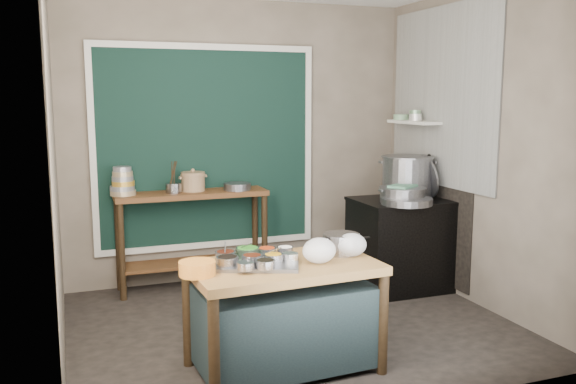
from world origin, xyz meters
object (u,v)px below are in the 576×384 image
object	(u,v)px
steamer	(402,195)
condiment_tray	(257,263)
utensil_cup	(174,188)
stove_block	(402,245)
saucepan	(341,244)
prep_table	(284,317)
back_counter	(193,240)
yellow_basin	(197,268)
stock_pot	(407,177)
ceramic_crock	(193,183)

from	to	relation	value
steamer	condiment_tray	bearing A→B (deg)	-147.55
utensil_cup	stove_block	bearing A→B (deg)	-19.09
stove_block	saucepan	size ratio (longest dim) A/B	3.42
prep_table	stove_block	bearing A→B (deg)	34.57
back_counter	condiment_tray	xyz separation A→B (m)	(0.03, -2.00, 0.29)
steamer	yellow_basin	bearing A→B (deg)	-150.88
yellow_basin	saucepan	world-z (taller)	saucepan
back_counter	stock_pot	size ratio (longest dim) A/B	2.80
ceramic_crock	steamer	xyz separation A→B (m)	(1.77, -0.91, -0.08)
condiment_tray	back_counter	bearing A→B (deg)	90.84
condiment_tray	yellow_basin	xyz separation A→B (m)	(-0.42, -0.09, 0.03)
prep_table	stock_pot	distance (m)	2.37
condiment_tray	saucepan	xyz separation A→B (m)	(0.65, 0.08, 0.06)
stove_block	steamer	xyz separation A→B (m)	(-0.10, -0.15, 0.53)
prep_table	ceramic_crock	world-z (taller)	ceramic_crock
yellow_basin	utensil_cup	world-z (taller)	utensil_cup
stock_pot	back_counter	bearing A→B (deg)	162.39
steamer	stock_pot	bearing A→B (deg)	51.62
condiment_tray	yellow_basin	size ratio (longest dim) A/B	2.40
back_counter	ceramic_crock	size ratio (longest dim) A/B	5.95
condiment_tray	ceramic_crock	xyz separation A→B (m)	(-0.00, 2.04, 0.27)
yellow_basin	ceramic_crock	xyz separation A→B (m)	(0.42, 2.13, 0.24)
stove_block	utensil_cup	world-z (taller)	utensil_cup
condiment_tray	stock_pot	size ratio (longest dim) A/B	1.06
stock_pot	steamer	world-z (taller)	stock_pot
prep_table	saucepan	distance (m)	0.66
back_counter	stock_pot	xyz separation A→B (m)	(1.99, -0.63, 0.61)
prep_table	ceramic_crock	xyz separation A→B (m)	(-0.18, 2.07, 0.66)
ceramic_crock	stove_block	bearing A→B (deg)	-22.22
saucepan	steamer	bearing A→B (deg)	29.54
condiment_tray	ceramic_crock	size ratio (longest dim) A/B	2.26
stove_block	stock_pot	bearing A→B (deg)	45.87
condiment_tray	stove_block	bearing A→B (deg)	34.27
ceramic_crock	stock_pot	size ratio (longest dim) A/B	0.47
back_counter	yellow_basin	world-z (taller)	back_counter
ceramic_crock	stock_pot	distance (m)	2.08
ceramic_crock	back_counter	bearing A→B (deg)	-126.53
stove_block	steamer	world-z (taller)	steamer
ceramic_crock	yellow_basin	bearing A→B (deg)	-101.01
back_counter	steamer	distance (m)	2.06
prep_table	yellow_basin	xyz separation A→B (m)	(-0.60, -0.07, 0.42)
condiment_tray	stock_pot	world-z (taller)	stock_pot
utensil_cup	back_counter	bearing A→B (deg)	4.42
stock_pot	ceramic_crock	bearing A→B (deg)	161.24
back_counter	condiment_tray	world-z (taller)	back_counter
condiment_tray	utensil_cup	world-z (taller)	utensil_cup
steamer	saucepan	bearing A→B (deg)	-136.85
stove_block	ceramic_crock	size ratio (longest dim) A/B	3.69
steamer	stove_block	bearing A→B (deg)	55.92
condiment_tray	steamer	xyz separation A→B (m)	(1.77, 1.13, 0.19)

